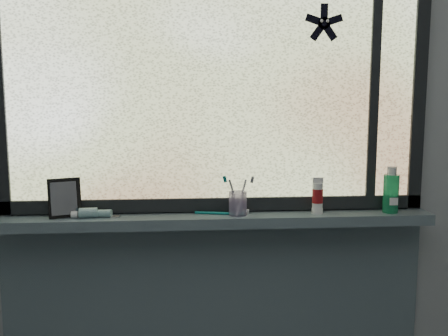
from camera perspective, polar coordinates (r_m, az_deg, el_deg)
wall_back at (r=1.89m, az=-1.08°, el=1.96°), size 3.00×0.01×2.50m
windowsill at (r=1.86m, az=-0.92°, el=-5.95°), size 1.62×0.14×0.04m
window_pane at (r=1.86m, az=-1.06°, el=10.49°), size 1.50×0.01×1.00m
frame_bottom at (r=1.90m, az=-1.02°, el=-4.14°), size 1.60×0.03×0.05m
frame_right at (r=2.05m, az=21.41°, el=9.72°), size 0.05×0.03×1.10m
frame_mullion at (r=1.99m, az=16.79°, el=10.00°), size 0.03×0.03×1.00m
starfish_sticker at (r=1.93m, az=11.35°, el=15.91°), size 0.15×0.02×0.15m
vanity_mirror at (r=1.89m, az=-17.76°, el=-3.26°), size 0.13×0.09×0.14m
toothpaste_tube at (r=1.87m, az=-14.61°, el=-4.96°), size 0.21×0.05×0.04m
toothbrush_cup at (r=1.84m, az=1.59°, el=-4.06°), size 0.08×0.08×0.09m
toothbrush_lying at (r=1.86m, az=-0.60°, el=-5.11°), size 0.22×0.07×0.01m
mouthwash_bottle at (r=1.98m, az=18.55°, el=-2.36°), size 0.07×0.07×0.14m
cream_tube at (r=1.90m, az=10.65°, el=-2.97°), size 0.04×0.04×0.10m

